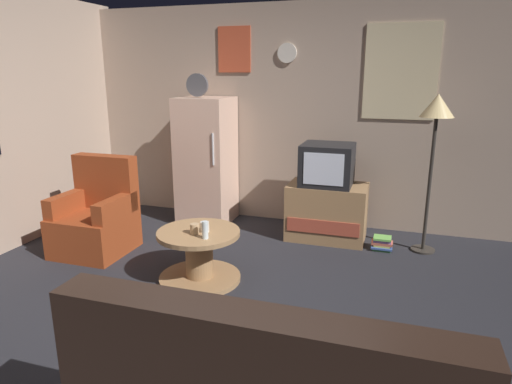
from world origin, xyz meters
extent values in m
plane|color=#232328|center=(0.00, 0.00, 0.00)|extent=(12.00, 12.00, 0.00)
cube|color=tan|center=(0.00, 2.45, 1.27)|extent=(5.20, 0.10, 2.55)
cube|color=beige|center=(1.21, 2.39, 1.78)|extent=(0.76, 0.02, 1.00)
cube|color=#C64C2D|center=(-0.68, 2.39, 2.04)|extent=(0.40, 0.02, 0.52)
cylinder|color=silver|center=(-0.04, 2.39, 1.99)|extent=(0.22, 0.03, 0.22)
cube|color=beige|center=(-0.94, 2.08, 0.75)|extent=(0.60, 0.60, 1.50)
cylinder|color=silver|center=(-0.72, 1.78, 0.95)|extent=(0.02, 0.02, 0.36)
cylinder|color=#4C4C51|center=(-0.99, 2.00, 1.64)|extent=(0.26, 0.04, 0.26)
cube|color=#9E754C|center=(0.56, 1.92, 0.31)|extent=(0.84, 0.52, 0.61)
cube|color=#AD4733|center=(0.56, 1.65, 0.21)|extent=(0.76, 0.01, 0.15)
cube|color=black|center=(0.54, 1.92, 0.83)|extent=(0.54, 0.50, 0.44)
cube|color=silver|center=(0.54, 1.66, 0.83)|extent=(0.41, 0.01, 0.33)
cylinder|color=#332D28|center=(1.57, 1.85, 0.01)|extent=(0.24, 0.24, 0.02)
cylinder|color=#332D28|center=(1.57, 1.85, 0.70)|extent=(0.04, 0.04, 1.40)
cone|color=#F2D18C|center=(1.57, 1.85, 1.48)|extent=(0.32, 0.32, 0.22)
cylinder|color=#9E754C|center=(-0.34, 0.54, 0.02)|extent=(0.72, 0.72, 0.04)
cylinder|color=#9E754C|center=(-0.34, 0.54, 0.23)|extent=(0.24, 0.24, 0.42)
cylinder|color=#9E754C|center=(-0.34, 0.54, 0.44)|extent=(0.72, 0.72, 0.04)
cylinder|color=silver|center=(-0.21, 0.39, 0.54)|extent=(0.05, 0.05, 0.15)
cylinder|color=silver|center=(-0.28, 0.53, 0.51)|extent=(0.08, 0.08, 0.09)
cylinder|color=tan|center=(-0.34, 0.46, 0.51)|extent=(0.08, 0.08, 0.09)
cube|color=maroon|center=(-1.63, 0.80, 0.20)|extent=(0.68, 0.68, 0.40)
cube|color=maroon|center=(-1.63, 1.06, 0.68)|extent=(0.68, 0.16, 0.56)
cube|color=maroon|center=(-1.91, 0.80, 0.50)|extent=(0.12, 0.60, 0.20)
cube|color=maroon|center=(-1.35, 0.80, 0.50)|extent=(0.12, 0.60, 0.20)
cube|color=black|center=(0.77, -1.36, 0.66)|extent=(1.70, 0.20, 0.52)
cube|color=#4A934C|center=(1.16, 1.75, 0.01)|extent=(0.18, 0.15, 0.02)
cube|color=#3C59A2|center=(1.16, 1.75, 0.03)|extent=(0.21, 0.17, 0.02)
cube|color=#C6BF55|center=(1.16, 1.75, 0.05)|extent=(0.16, 0.13, 0.02)
cube|color=#BD5E47|center=(1.16, 1.75, 0.08)|extent=(0.21, 0.13, 0.03)
cube|color=#B37BC7|center=(1.16, 1.75, 0.10)|extent=(0.18, 0.13, 0.03)
cube|color=#6FB751|center=(1.16, 1.75, 0.13)|extent=(0.18, 0.15, 0.02)
camera|label=1|loc=(1.24, -2.80, 1.80)|focal=31.57mm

